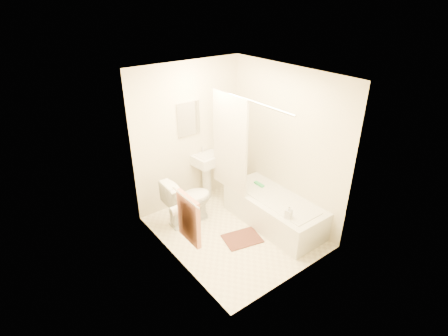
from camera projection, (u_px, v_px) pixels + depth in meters
floor at (234, 231)px, 5.38m from camera, size 2.40×2.40×0.00m
ceiling at (236, 74)px, 4.29m from camera, size 2.40×2.40×0.00m
wall_back at (189, 136)px, 5.69m from camera, size 2.00×0.02×2.40m
wall_left at (172, 183)px, 4.30m from camera, size 0.02×2.40×2.40m
wall_right at (285, 145)px, 5.37m from camera, size 0.02×2.40×2.40m
mirror at (189, 119)px, 5.54m from camera, size 0.40×0.03×0.55m
curtain_rod at (248, 100)px, 4.70m from camera, size 0.03×1.70×0.03m
shower_curtain at (230, 144)px, 5.34m from camera, size 0.04×0.80×1.55m
towel_bar at (185, 198)px, 4.19m from camera, size 0.02×0.60×0.02m
towel at (189, 219)px, 4.35m from camera, size 0.06×0.45×0.66m
toilet_paper at (174, 211)px, 4.65m from camera, size 0.11×0.12×0.12m
toilet at (188, 200)px, 5.47m from camera, size 0.79×0.46×0.77m
sink at (207, 175)px, 6.06m from camera, size 0.51×0.42×0.92m
bathtub at (274, 211)px, 5.48m from camera, size 0.72×1.65×0.46m
bath_mat at (242, 239)px, 5.22m from camera, size 0.62×0.52×0.02m
soap_bottle at (289, 212)px, 4.87m from camera, size 0.11×0.11×0.19m
scrub_brush at (259, 184)px, 5.71m from camera, size 0.06×0.20×0.04m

